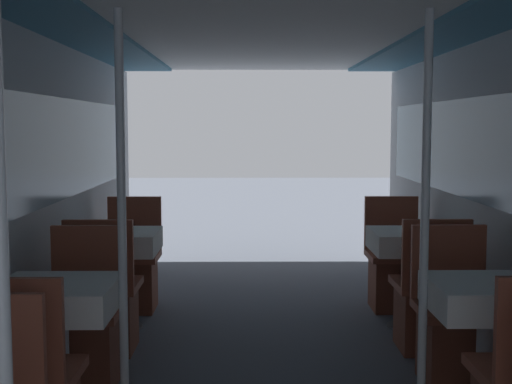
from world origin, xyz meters
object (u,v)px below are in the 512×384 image
at_px(chair_left_far_1, 84,337).
at_px(chair_left_far_2, 132,275).
at_px(dining_table_left_2, 119,248).
at_px(chair_right_near_2, 428,308).
at_px(dining_table_right_2, 411,247).
at_px(chair_right_far_2, 395,274).
at_px(dining_table_left_1, 57,307).
at_px(chair_left_near_2, 105,309).
at_px(chair_right_far_1, 455,336).
at_px(support_pole_left_1, 122,222).
at_px(support_pole_right_1, 425,221).
at_px(dining_table_right_1, 488,306).
at_px(support_pole_left_0, 2,314).

bearing_deg(chair_left_far_1, chair_left_far_2, -90.00).
relative_size(dining_table_left_2, chair_right_near_2, 0.80).
relative_size(dining_table_right_2, chair_right_far_2, 0.80).
bearing_deg(chair_right_near_2, dining_table_left_1, -151.52).
bearing_deg(chair_left_near_2, chair_left_far_2, 90.00).
bearing_deg(dining_table_left_2, chair_right_far_1, -28.48).
height_order(chair_left_far_2, chair_right_far_1, same).
bearing_deg(dining_table_right_2, dining_table_left_2, 180.00).
xyz_separation_m(support_pole_left_1, chair_left_far_2, (-0.34, 2.32, -0.77)).
bearing_deg(dining_table_left_1, support_pole_right_1, 0.00).
xyz_separation_m(dining_table_left_1, dining_table_right_2, (2.21, 1.76, 0.00)).
height_order(chair_left_far_1, dining_table_right_1, chair_left_far_1).
relative_size(chair_left_far_1, dining_table_right_1, 1.25).
xyz_separation_m(chair_left_far_1, support_pole_right_1, (1.87, -0.56, 0.77)).
xyz_separation_m(dining_table_left_1, chair_right_far_1, (2.21, 0.56, -0.33)).
height_order(support_pole_left_0, chair_right_far_2, support_pole_left_0).
distance_m(chair_right_far_1, chair_right_near_2, 0.64).
xyz_separation_m(chair_left_far_1, dining_table_right_1, (2.21, -0.56, 0.33)).
xyz_separation_m(support_pole_left_0, dining_table_left_2, (-0.34, 3.51, -0.44)).
relative_size(chair_left_far_2, chair_right_near_2, 1.00).
bearing_deg(dining_table_right_2, chair_right_far_2, 90.00).
bearing_deg(chair_right_far_2, dining_table_right_2, 90.00).
xyz_separation_m(chair_left_far_1, chair_right_far_2, (2.21, 1.76, 0.00)).
height_order(dining_table_left_1, chair_left_far_2, chair_left_far_2).
relative_size(chair_left_near_2, support_pole_right_1, 0.44).
height_order(chair_left_far_1, chair_left_near_2, same).
xyz_separation_m(chair_left_far_2, chair_right_near_2, (2.21, -1.12, 0.00)).
bearing_deg(chair_right_far_1, chair_right_far_2, -90.00).
xyz_separation_m(chair_left_near_2, chair_right_far_1, (2.21, -0.64, 0.00)).
xyz_separation_m(dining_table_left_2, support_pole_right_1, (1.87, -1.76, 0.44)).
relative_size(chair_left_far_1, chair_right_far_2, 1.00).
height_order(chair_left_far_2, chair_right_near_2, same).
height_order(support_pole_left_1, chair_left_far_2, support_pole_left_1).
xyz_separation_m(dining_table_right_1, chair_right_near_2, (0.00, 1.20, -0.33)).
xyz_separation_m(dining_table_left_1, chair_left_far_2, (-0.00, 2.32, -0.33)).
bearing_deg(chair_left_near_2, dining_table_right_2, 14.23).
bearing_deg(support_pole_right_1, chair_right_near_2, 74.27).
relative_size(chair_left_far_1, support_pole_right_1, 0.44).
height_order(support_pole_left_1, dining_table_right_1, support_pole_left_1).
xyz_separation_m(support_pole_left_0, support_pole_left_1, (0.00, 1.76, 0.00)).
bearing_deg(chair_right_near_2, chair_right_far_2, 90.00).
bearing_deg(support_pole_left_0, dining_table_left_2, 95.48).
distance_m(support_pole_left_0, dining_table_right_1, 2.60).
bearing_deg(support_pole_left_0, dining_table_left_1, 100.87).
relative_size(support_pole_left_1, dining_table_right_1, 2.84).
height_order(dining_table_left_2, support_pole_right_1, support_pole_right_1).
distance_m(chair_left_far_1, support_pole_right_1, 2.10).
height_order(chair_left_near_2, chair_right_far_2, same).
height_order(dining_table_left_1, chair_right_far_1, chair_right_far_1).
distance_m(chair_left_far_2, chair_right_far_2, 2.21).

